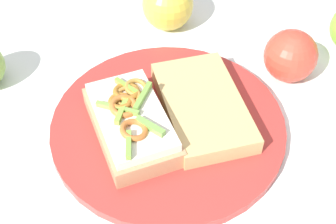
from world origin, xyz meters
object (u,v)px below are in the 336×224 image
at_px(apple_5, 168,5).
at_px(apple_4, 291,56).
at_px(plate, 168,126).
at_px(sandwich, 131,121).
at_px(bread_slice_side, 203,106).

bearing_deg(apple_5, apple_4, 142.89).
height_order(apple_4, apple_5, apple_5).
relative_size(plate, apple_4, 4.02).
xyz_separation_m(sandwich, bread_slice_side, (-0.09, -0.03, -0.01)).
distance_m(apple_4, apple_5, 0.21).
height_order(sandwich, apple_5, apple_5).
xyz_separation_m(plate, apple_4, (-0.18, -0.10, 0.03)).
bearing_deg(bread_slice_side, apple_4, -70.94).
bearing_deg(plate, sandwich, 17.66).
bearing_deg(apple_4, apple_5, -37.11).
relative_size(sandwich, apple_5, 2.09).
distance_m(sandwich, apple_5, 0.25).
bearing_deg(sandwich, apple_5, -32.08).
distance_m(plate, apple_4, 0.21).
distance_m(sandwich, bread_slice_side, 0.10).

